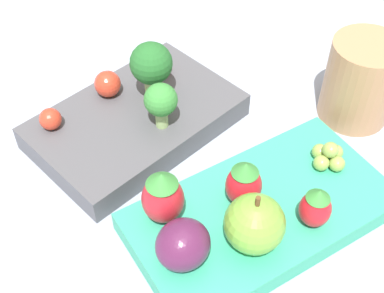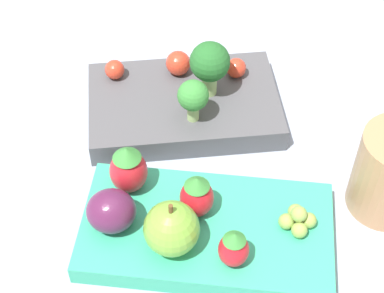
# 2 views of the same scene
# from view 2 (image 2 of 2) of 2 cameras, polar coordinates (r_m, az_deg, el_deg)

# --- Properties ---
(ground_plane) EXTENTS (4.00, 4.00, 0.00)m
(ground_plane) POSITION_cam_2_polar(r_m,az_deg,el_deg) (0.61, 0.81, -2.28)
(ground_plane) COLOR #939EB2
(bento_box_savoury) EXTENTS (0.20, 0.13, 0.03)m
(bento_box_savoury) POSITION_cam_2_polar(r_m,az_deg,el_deg) (0.65, -0.73, 3.65)
(bento_box_savoury) COLOR #4C4C51
(bento_box_savoury) RESTS_ON ground_plane
(bento_box_fruit) EXTENTS (0.23, 0.15, 0.02)m
(bento_box_fruit) POSITION_cam_2_polar(r_m,az_deg,el_deg) (0.56, 0.86, -7.57)
(bento_box_fruit) COLOR #33A87F
(bento_box_fruit) RESTS_ON ground_plane
(broccoli_floret_0) EXTENTS (0.03, 0.03, 0.05)m
(broccoli_floret_0) POSITION_cam_2_polar(r_m,az_deg,el_deg) (0.60, 0.10, 4.45)
(broccoli_floret_0) COLOR #93B770
(broccoli_floret_0) RESTS_ON bento_box_savoury
(broccoli_floret_1) EXTENTS (0.04, 0.04, 0.06)m
(broccoli_floret_1) POSITION_cam_2_polar(r_m,az_deg,el_deg) (0.62, 1.60, 7.39)
(broccoli_floret_1) COLOR #93B770
(broccoli_floret_1) RESTS_ON bento_box_savoury
(cherry_tomato_0) EXTENTS (0.02, 0.02, 0.02)m
(cherry_tomato_0) POSITION_cam_2_polar(r_m,az_deg,el_deg) (0.66, 3.94, 6.98)
(cherry_tomato_0) COLOR red
(cherry_tomato_0) RESTS_ON bento_box_savoury
(cherry_tomato_1) EXTENTS (0.03, 0.03, 0.03)m
(cherry_tomato_1) POSITION_cam_2_polar(r_m,az_deg,el_deg) (0.66, -1.24, 7.42)
(cherry_tomato_1) COLOR red
(cherry_tomato_1) RESTS_ON bento_box_savoury
(cherry_tomato_2) EXTENTS (0.02, 0.02, 0.02)m
(cherry_tomato_2) POSITION_cam_2_polar(r_m,az_deg,el_deg) (0.66, -6.89, 6.81)
(cherry_tomato_2) COLOR red
(cherry_tomato_2) RESTS_ON bento_box_savoury
(apple) EXTENTS (0.05, 0.05, 0.05)m
(apple) POSITION_cam_2_polar(r_m,az_deg,el_deg) (0.52, -1.83, -7.31)
(apple) COLOR #70A838
(apple) RESTS_ON bento_box_fruit
(strawberry_0) EXTENTS (0.03, 0.03, 0.04)m
(strawberry_0) POSITION_cam_2_polar(r_m,az_deg,el_deg) (0.54, 0.43, -4.40)
(strawberry_0) COLOR red
(strawberry_0) RESTS_ON bento_box_fruit
(strawberry_1) EXTENTS (0.03, 0.03, 0.05)m
(strawberry_1) POSITION_cam_2_polar(r_m,az_deg,el_deg) (0.56, -5.69, -2.00)
(strawberry_1) COLOR red
(strawberry_1) RESTS_ON bento_box_fruit
(strawberry_2) EXTENTS (0.02, 0.02, 0.04)m
(strawberry_2) POSITION_cam_2_polar(r_m,az_deg,el_deg) (0.51, 3.73, -9.00)
(strawberry_2) COLOR red
(strawberry_2) RESTS_ON bento_box_fruit
(plum) EXTENTS (0.04, 0.04, 0.04)m
(plum) POSITION_cam_2_polar(r_m,az_deg,el_deg) (0.54, -7.19, -5.71)
(plum) COLOR #511E42
(plum) RESTS_ON bento_box_fruit
(grape_cluster) EXTENTS (0.03, 0.03, 0.02)m
(grape_cluster) POSITION_cam_2_polar(r_m,az_deg,el_deg) (0.55, 9.38, -6.42)
(grape_cluster) COLOR #8EA84C
(grape_cluster) RESTS_ON bento_box_fruit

